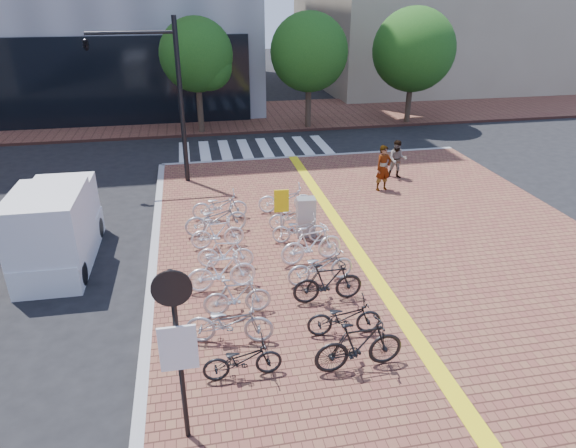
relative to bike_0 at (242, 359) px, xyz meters
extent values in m
plane|color=black|center=(1.98, 2.44, -0.57)|extent=(120.00, 120.00, 0.00)
cube|color=brown|center=(4.98, -2.56, -0.50)|extent=(14.00, 34.00, 0.15)
cube|color=yellow|center=(3.98, -2.56, -0.42)|extent=(0.40, 34.00, 0.01)
cube|color=gray|center=(4.98, 14.44, -0.50)|extent=(14.00, 0.25, 0.15)
cube|color=brown|center=(1.98, 23.44, -0.50)|extent=(70.00, 8.00, 0.15)
cube|color=silver|center=(-1.02, 16.44, -0.57)|extent=(0.50, 4.00, 0.01)
cube|color=silver|center=(-0.02, 16.44, -0.57)|extent=(0.50, 4.00, 0.01)
cube|color=silver|center=(0.98, 16.44, -0.57)|extent=(0.50, 4.00, 0.01)
cube|color=silver|center=(1.98, 16.44, -0.57)|extent=(0.50, 4.00, 0.01)
cube|color=silver|center=(2.98, 16.44, -0.57)|extent=(0.50, 4.00, 0.01)
cube|color=silver|center=(3.98, 16.44, -0.57)|extent=(0.50, 4.00, 0.01)
cube|color=silver|center=(4.98, 16.44, -0.57)|extent=(0.50, 4.00, 0.01)
cube|color=silver|center=(5.98, 16.44, -0.57)|extent=(0.50, 4.00, 0.01)
cylinder|color=#38281E|center=(-0.02, 19.94, 0.88)|extent=(0.32, 0.32, 2.60)
sphere|color=#194714|center=(-0.02, 19.94, 3.63)|extent=(3.80, 3.80, 3.80)
sphere|color=#194714|center=(0.58, 19.64, 3.03)|extent=(2.40, 2.40, 2.40)
cylinder|color=#38281E|center=(5.98, 19.94, 0.88)|extent=(0.32, 0.32, 2.60)
sphere|color=#194714|center=(5.98, 19.94, 3.63)|extent=(4.20, 4.20, 4.20)
sphere|color=#194714|center=(6.58, 19.64, 3.03)|extent=(2.40, 2.40, 2.40)
cylinder|color=#38281E|center=(11.98, 19.94, 0.88)|extent=(0.32, 0.32, 2.60)
sphere|color=#194714|center=(11.98, 19.94, 3.63)|extent=(4.60, 4.60, 4.60)
sphere|color=#194714|center=(12.58, 19.64, 3.03)|extent=(2.40, 2.40, 2.40)
imported|color=black|center=(0.00, 0.00, 0.00)|extent=(1.62, 0.60, 0.85)
imported|color=#A4A3A8|center=(-0.15, 1.19, 0.09)|extent=(2.04, 1.03, 1.02)
imported|color=#BABABF|center=(0.13, 2.24, 0.07)|extent=(1.64, 0.47, 0.98)
imported|color=white|center=(-0.16, 3.42, 0.12)|extent=(1.85, 0.67, 1.09)
imported|color=white|center=(0.04, 4.54, 0.05)|extent=(1.63, 0.70, 0.95)
imported|color=white|center=(-0.10, 5.84, 0.06)|extent=(1.65, 0.57, 0.97)
imported|color=#AFAEB3|center=(-0.08, 6.84, 0.10)|extent=(2.08, 0.98, 1.05)
imported|color=silver|center=(0.12, 7.98, 0.07)|extent=(1.88, 0.71, 0.98)
imported|color=black|center=(2.37, -0.20, 0.15)|extent=(1.93, 0.63, 1.15)
imported|color=black|center=(2.42, 0.97, 0.02)|extent=(1.74, 0.72, 0.89)
imported|color=black|center=(2.41, 2.37, 0.11)|extent=(1.80, 0.54, 1.07)
imported|color=#B4B4B9|center=(2.45, 3.28, 0.06)|extent=(1.93, 0.91, 0.98)
imported|color=white|center=(2.48, 4.42, 0.14)|extent=(1.95, 0.88, 1.13)
imported|color=silver|center=(2.41, 5.71, 0.02)|extent=(1.75, 0.80, 0.89)
imported|color=silver|center=(2.40, 6.81, 0.00)|extent=(1.65, 0.73, 0.84)
imported|color=white|center=(2.42, 8.12, 0.08)|extent=(1.94, 0.81, 1.00)
imported|color=gray|center=(6.54, 9.53, 0.47)|extent=(0.74, 0.57, 1.78)
imported|color=#494B5C|center=(7.61, 10.77, 0.37)|extent=(0.92, 0.81, 1.58)
cube|color=#A8A8AC|center=(2.71, 6.17, 0.21)|extent=(0.61, 0.46, 1.26)
cylinder|color=#B7B7BC|center=(1.90, 6.04, 0.39)|extent=(0.07, 0.07, 1.62)
cube|color=yellow|center=(1.90, 5.99, 0.88)|extent=(0.45, 0.07, 0.72)
cylinder|color=black|center=(-1.13, -1.33, 1.26)|extent=(0.09, 0.09, 3.36)
cylinder|color=black|center=(-1.13, -1.40, 2.65)|extent=(0.63, 0.05, 0.63)
cube|color=silver|center=(-1.13, -1.40, 1.54)|extent=(0.62, 0.05, 0.84)
cylinder|color=black|center=(-0.91, 12.10, 2.73)|extent=(0.19, 0.19, 6.31)
cylinder|color=black|center=(-2.48, 12.10, 5.31)|extent=(3.16, 0.13, 0.13)
imported|color=black|center=(-4.06, 12.10, 5.00)|extent=(0.28, 1.31, 0.53)
cube|color=silver|center=(-4.62, 6.13, -0.16)|extent=(1.83, 4.20, 0.83)
cube|color=silver|center=(-4.60, 7.33, 0.86)|extent=(1.79, 1.79, 1.20)
cube|color=silver|center=(-4.63, 5.39, 1.00)|extent=(1.89, 2.62, 1.67)
cylinder|color=black|center=(-5.38, 7.62, -0.25)|extent=(0.21, 0.65, 0.65)
cylinder|color=black|center=(-5.43, 4.66, -0.25)|extent=(0.21, 0.65, 0.65)
cylinder|color=black|center=(-3.81, 7.60, -0.25)|extent=(0.21, 0.65, 0.65)
cylinder|color=black|center=(-3.86, 4.63, -0.25)|extent=(0.21, 0.65, 0.65)
camera|label=1|loc=(-0.67, -8.22, 6.78)|focal=32.00mm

